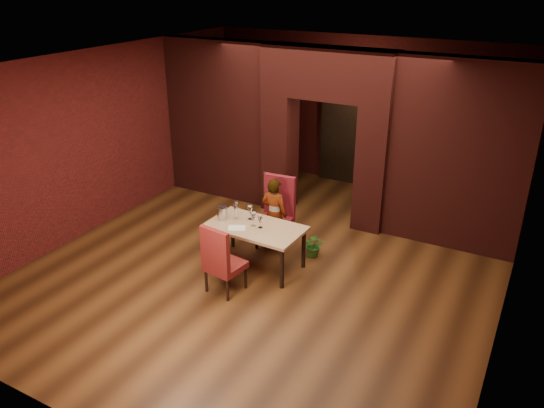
{
  "coord_description": "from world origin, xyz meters",
  "views": [
    {
      "loc": [
        3.64,
        -6.71,
        4.43
      ],
      "look_at": [
        -0.03,
        0.0,
        1.02
      ],
      "focal_mm": 35.0,
      "sensor_mm": 36.0,
      "label": 1
    }
  ],
  "objects_px": {
    "water_bottle": "(236,210)",
    "wine_bucket": "(222,213)",
    "chair_near": "(225,258)",
    "person_seated": "(274,214)",
    "wine_glass_b": "(253,219)",
    "potted_plant": "(314,245)",
    "chair_far": "(275,213)",
    "wine_glass_c": "(260,222)",
    "dining_table": "(255,246)",
    "wine_glass_a": "(250,213)"
  },
  "relations": [
    {
      "from": "water_bottle",
      "to": "wine_bucket",
      "type": "bearing_deg",
      "value": -152.33
    },
    {
      "from": "chair_far",
      "to": "wine_glass_b",
      "type": "distance_m",
      "value": 0.8
    },
    {
      "from": "chair_near",
      "to": "person_seated",
      "type": "distance_m",
      "value": 1.51
    },
    {
      "from": "dining_table",
      "to": "wine_glass_c",
      "type": "bearing_deg",
      "value": -1.33
    },
    {
      "from": "chair_far",
      "to": "wine_glass_b",
      "type": "height_order",
      "value": "chair_far"
    },
    {
      "from": "chair_far",
      "to": "person_seated",
      "type": "distance_m",
      "value": 0.09
    },
    {
      "from": "wine_glass_b",
      "to": "potted_plant",
      "type": "distance_m",
      "value": 1.22
    },
    {
      "from": "chair_near",
      "to": "potted_plant",
      "type": "relative_size",
      "value": 2.64
    },
    {
      "from": "chair_near",
      "to": "person_seated",
      "type": "relative_size",
      "value": 0.86
    },
    {
      "from": "wine_glass_a",
      "to": "wine_glass_c",
      "type": "bearing_deg",
      "value": -32.29
    },
    {
      "from": "person_seated",
      "to": "wine_glass_c",
      "type": "bearing_deg",
      "value": 99.61
    },
    {
      "from": "person_seated",
      "to": "wine_glass_a",
      "type": "xyz_separation_m",
      "value": [
        -0.17,
        -0.5,
        0.19
      ]
    },
    {
      "from": "wine_glass_a",
      "to": "dining_table",
      "type": "bearing_deg",
      "value": -42.57
    },
    {
      "from": "chair_far",
      "to": "wine_glass_c",
      "type": "xyz_separation_m",
      "value": [
        0.16,
        -0.77,
        0.21
      ]
    },
    {
      "from": "person_seated",
      "to": "wine_bucket",
      "type": "distance_m",
      "value": 0.93
    },
    {
      "from": "wine_glass_b",
      "to": "wine_bucket",
      "type": "relative_size",
      "value": 1.1
    },
    {
      "from": "person_seated",
      "to": "potted_plant",
      "type": "bearing_deg",
      "value": -176.46
    },
    {
      "from": "wine_glass_b",
      "to": "wine_bucket",
      "type": "distance_m",
      "value": 0.57
    },
    {
      "from": "wine_glass_b",
      "to": "potted_plant",
      "type": "bearing_deg",
      "value": 46.13
    },
    {
      "from": "dining_table",
      "to": "chair_far",
      "type": "height_order",
      "value": "chair_far"
    },
    {
      "from": "chair_far",
      "to": "potted_plant",
      "type": "relative_size",
      "value": 2.95
    },
    {
      "from": "dining_table",
      "to": "wine_glass_b",
      "type": "xyz_separation_m",
      "value": [
        -0.03,
        -0.01,
        0.47
      ]
    },
    {
      "from": "dining_table",
      "to": "wine_glass_a",
      "type": "xyz_separation_m",
      "value": [
        -0.2,
        0.18,
        0.47
      ]
    },
    {
      "from": "wine_bucket",
      "to": "potted_plant",
      "type": "xyz_separation_m",
      "value": [
        1.3,
        0.77,
        -0.61
      ]
    },
    {
      "from": "chair_far",
      "to": "wine_glass_a",
      "type": "distance_m",
      "value": 0.63
    },
    {
      "from": "dining_table",
      "to": "wine_glass_a",
      "type": "relative_size",
      "value": 6.66
    },
    {
      "from": "wine_glass_a",
      "to": "potted_plant",
      "type": "height_order",
      "value": "wine_glass_a"
    },
    {
      "from": "chair_far",
      "to": "wine_glass_a",
      "type": "bearing_deg",
      "value": -108.41
    },
    {
      "from": "chair_near",
      "to": "wine_glass_b",
      "type": "distance_m",
      "value": 0.86
    },
    {
      "from": "wine_glass_a",
      "to": "wine_bucket",
      "type": "height_order",
      "value": "wine_glass_a"
    },
    {
      "from": "dining_table",
      "to": "wine_glass_b",
      "type": "height_order",
      "value": "wine_glass_b"
    },
    {
      "from": "chair_near",
      "to": "wine_glass_a",
      "type": "distance_m",
      "value": 1.06
    },
    {
      "from": "wine_glass_a",
      "to": "wine_bucket",
      "type": "distance_m",
      "value": 0.45
    },
    {
      "from": "dining_table",
      "to": "wine_glass_c",
      "type": "height_order",
      "value": "wine_glass_c"
    },
    {
      "from": "wine_bucket",
      "to": "person_seated",
      "type": "bearing_deg",
      "value": 51.32
    },
    {
      "from": "wine_glass_a",
      "to": "wine_bucket",
      "type": "relative_size",
      "value": 1.1
    },
    {
      "from": "chair_near",
      "to": "wine_bucket",
      "type": "bearing_deg",
      "value": -46.98
    },
    {
      "from": "wine_bucket",
      "to": "chair_far",
      "type": "bearing_deg",
      "value": 55.71
    },
    {
      "from": "wine_glass_c",
      "to": "water_bottle",
      "type": "bearing_deg",
      "value": 170.3
    },
    {
      "from": "wine_glass_c",
      "to": "wine_bucket",
      "type": "height_order",
      "value": "wine_bucket"
    },
    {
      "from": "wine_glass_b",
      "to": "wine_glass_c",
      "type": "bearing_deg",
      "value": 3.1
    },
    {
      "from": "chair_near",
      "to": "wine_glass_c",
      "type": "bearing_deg",
      "value": -91.33
    },
    {
      "from": "dining_table",
      "to": "chair_near",
      "type": "bearing_deg",
      "value": -90.34
    },
    {
      "from": "chair_near",
      "to": "wine_glass_b",
      "type": "xyz_separation_m",
      "value": [
        0.0,
        0.81,
        0.28
      ]
    },
    {
      "from": "wine_glass_a",
      "to": "wine_glass_c",
      "type": "relative_size",
      "value": 1.1
    },
    {
      "from": "water_bottle",
      "to": "potted_plant",
      "type": "relative_size",
      "value": 0.75
    },
    {
      "from": "chair_near",
      "to": "wine_bucket",
      "type": "xyz_separation_m",
      "value": [
        -0.57,
        0.8,
        0.27
      ]
    },
    {
      "from": "person_seated",
      "to": "wine_bucket",
      "type": "xyz_separation_m",
      "value": [
        -0.57,
        -0.71,
        0.18
      ]
    },
    {
      "from": "chair_near",
      "to": "wine_bucket",
      "type": "height_order",
      "value": "chair_near"
    },
    {
      "from": "wine_bucket",
      "to": "potted_plant",
      "type": "relative_size",
      "value": 0.51
    }
  ]
}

